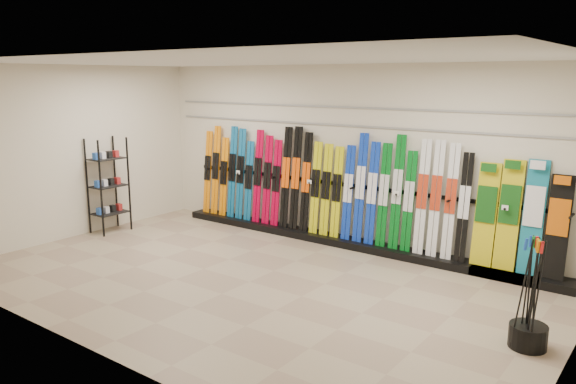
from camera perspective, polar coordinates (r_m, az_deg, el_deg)
The scene contains 12 objects.
floor at distance 7.91m, azimuth -3.94°, elevation -9.08°, with size 8.00×8.00×0.00m, color gray.
back_wall at distance 9.52m, azimuth 5.78°, elevation 3.76°, with size 8.00×8.00×0.00m, color beige.
left_wall at distance 10.54m, azimuth -20.86°, elevation 3.82°, with size 5.00×5.00×0.00m, color beige.
ceiling at distance 7.40m, azimuth -4.27°, elevation 13.20°, with size 8.00×8.00×0.00m, color silver.
ski_rack_base at distance 9.53m, azimuth 6.08°, elevation -5.11°, with size 8.00×0.40×0.12m, color black.
skis at distance 9.69m, azimuth 2.93°, elevation 0.68°, with size 5.37×0.21×1.82m.
snowboards at distance 8.40m, azimuth 22.48°, elevation -2.48°, with size 1.26×0.24×1.58m.
accessory_rack at distance 10.69m, azimuth -17.79°, elevation 0.65°, with size 0.40×0.60×1.72m, color black.
pole_bin at distance 6.57m, azimuth 23.19°, elevation -13.31°, with size 0.39×0.39×0.25m, color black.
ski_poles at distance 6.34m, azimuth 23.44°, elevation -9.49°, with size 0.26×0.27×1.18m.
slatwall_rail_0 at distance 9.45m, azimuth 5.78°, elevation 6.75°, with size 7.60×0.02×0.03m, color gray.
slatwall_rail_1 at distance 9.43m, azimuth 5.82°, elevation 8.57°, with size 7.60×0.02×0.03m, color gray.
Camera 1 is at (4.84, -5.60, 2.79)m, focal length 35.00 mm.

